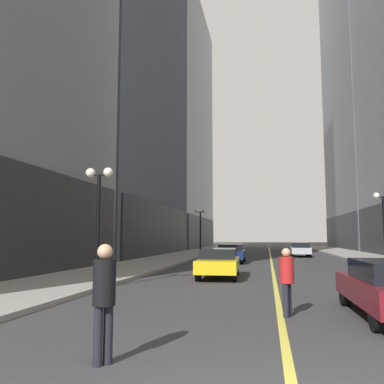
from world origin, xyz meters
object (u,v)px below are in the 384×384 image
object	(u,v)px
car_silver	(300,249)
street_lamp_left_far	(200,222)
pedestrian_in_black_coat	(104,293)
pedestrian_in_red_jacket	(287,277)
car_yellow	(219,262)
car_navy	(231,253)
street_lamp_left_near	(99,199)
street_lamp_right_mid	(384,212)

from	to	relation	value
car_silver	street_lamp_left_far	xyz separation A→B (m)	(-9.12, -1.59, 2.54)
pedestrian_in_black_coat	pedestrian_in_red_jacket	size ratio (longest dim) A/B	1.10
car_yellow	car_silver	world-z (taller)	same
pedestrian_in_black_coat	car_silver	bearing A→B (deg)	80.74
car_navy	street_lamp_left_near	distance (m)	16.04
pedestrian_in_red_jacket	street_lamp_left_near	world-z (taller)	street_lamp_left_near
pedestrian_in_red_jacket	street_lamp_left_far	xyz separation A→B (m)	(-6.57, 27.33, 2.33)
car_silver	pedestrian_in_red_jacket	distance (m)	29.04
pedestrian_in_red_jacket	street_lamp_left_near	size ratio (longest dim) A/B	0.36
pedestrian_in_black_coat	street_lamp_right_mid	size ratio (longest dim) A/B	0.40
pedestrian_in_red_jacket	street_lamp_left_far	distance (m)	28.21
car_silver	pedestrian_in_red_jacket	world-z (taller)	pedestrian_in_red_jacket
car_silver	street_lamp_left_near	world-z (taller)	street_lamp_left_near
pedestrian_in_red_jacket	car_silver	bearing A→B (deg)	84.96
pedestrian_in_red_jacket	street_lamp_left_far	bearing A→B (deg)	103.51
car_yellow	car_navy	xyz separation A→B (m)	(-0.37, 10.83, 0.00)
pedestrian_in_black_coat	street_lamp_right_mid	bearing A→B (deg)	64.70
car_yellow	car_navy	size ratio (longest dim) A/B	0.96
pedestrian_in_black_coat	pedestrian_in_red_jacket	world-z (taller)	pedestrian_in_black_coat
car_navy	street_lamp_right_mid	xyz separation A→B (m)	(9.24, -4.47, 2.54)
car_silver	street_lamp_left_near	size ratio (longest dim) A/B	0.93
car_navy	street_lamp_left_far	size ratio (longest dim) A/B	1.08
pedestrian_in_black_coat	street_lamp_left_far	world-z (taller)	street_lamp_left_far
pedestrian_in_red_jacket	pedestrian_in_black_coat	bearing A→B (deg)	-124.43
car_silver	pedestrian_in_black_coat	xyz separation A→B (m)	(-5.39, -33.07, 0.31)
pedestrian_in_black_coat	street_lamp_left_near	world-z (taller)	street_lamp_left_near
car_navy	pedestrian_in_red_jacket	size ratio (longest dim) A/B	3.00
car_silver	pedestrian_in_red_jacket	size ratio (longest dim) A/B	2.59
car_yellow	street_lamp_left_near	xyz separation A→B (m)	(-3.93, -4.60, 2.54)
car_navy	pedestrian_in_red_jacket	bearing A→B (deg)	-81.25
car_silver	street_lamp_right_mid	xyz separation A→B (m)	(3.68, -13.88, 2.54)
street_lamp_left_near	street_lamp_right_mid	size ratio (longest dim) A/B	1.00
street_lamp_right_mid	street_lamp_left_near	bearing A→B (deg)	-139.42
car_navy	pedestrian_in_black_coat	world-z (taller)	pedestrian_in_black_coat
car_yellow	pedestrian_in_red_jacket	size ratio (longest dim) A/B	2.87
car_silver	street_lamp_left_near	distance (m)	26.58
car_yellow	street_lamp_left_near	bearing A→B (deg)	-130.48
car_yellow	car_silver	xyz separation A→B (m)	(5.19, 20.24, -0.00)
car_navy	car_silver	xyz separation A→B (m)	(5.56, 9.41, -0.01)
pedestrian_in_red_jacket	street_lamp_right_mid	bearing A→B (deg)	67.50
street_lamp_left_far	pedestrian_in_black_coat	bearing A→B (deg)	-83.24
pedestrian_in_black_coat	street_lamp_right_mid	world-z (taller)	street_lamp_right_mid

